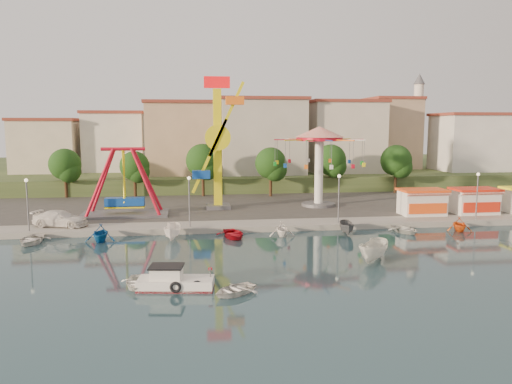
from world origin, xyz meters
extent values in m
plane|color=#122934|center=(0.00, 0.00, 0.00)|extent=(200.00, 200.00, 0.00)
cube|color=#9E998E|center=(0.00, 62.00, 0.30)|extent=(200.00, 100.00, 0.60)
cube|color=#4C4944|center=(0.00, 30.00, 0.60)|extent=(90.00, 28.00, 0.01)
cube|color=#384C26|center=(0.00, 67.00, 1.50)|extent=(200.00, 60.00, 3.00)
cube|color=#59595E|center=(-15.53, 20.66, 0.75)|extent=(10.00, 5.00, 0.30)
cube|color=#1243A1|center=(-15.53, 20.66, 2.20)|extent=(4.50, 1.40, 1.00)
cylinder|color=#B80E22|center=(-15.53, 20.66, 8.40)|extent=(5.00, 0.40, 0.40)
cube|color=#59595E|center=(-4.42, 24.27, 0.85)|extent=(3.00, 3.00, 0.50)
cube|color=yellow|center=(-4.42, 24.27, 8.10)|extent=(1.00, 1.00, 15.00)
cube|color=red|center=(-4.42, 24.27, 16.40)|extent=(3.20, 0.50, 1.40)
cylinder|color=yellow|center=(-4.42, 23.47, 9.60)|extent=(3.20, 0.50, 3.20)
cube|color=yellow|center=(-3.36, 23.27, 11.86)|extent=(4.56, 0.35, 9.21)
cube|color=orange|center=(-2.30, 23.27, 14.13)|extent=(2.20, 1.20, 1.00)
cylinder|color=#59595E|center=(8.76, 24.48, 0.80)|extent=(4.40, 4.40, 0.40)
cylinder|color=white|center=(8.76, 24.48, 5.10)|extent=(1.10, 1.10, 9.00)
cylinder|color=#B80E22|center=(8.76, 24.48, 9.40)|extent=(6.00, 6.00, 0.50)
cone|color=red|center=(8.76, 24.48, 10.30)|extent=(6.40, 6.40, 1.40)
cube|color=white|center=(19.24, 16.50, 2.00)|extent=(5.00, 3.00, 2.80)
cube|color=#EC4C15|center=(19.24, 16.50, 3.55)|extent=(5.40, 3.40, 0.25)
cube|color=red|center=(19.24, 14.80, 3.20)|extent=(5.00, 0.77, 0.43)
cube|color=white|center=(25.88, 16.50, 2.00)|extent=(5.00, 3.00, 2.80)
cube|color=red|center=(25.88, 16.50, 3.55)|extent=(5.40, 3.40, 0.25)
cube|color=red|center=(25.88, 14.80, 3.20)|extent=(5.00, 0.77, 0.43)
cylinder|color=#59595E|center=(-24.00, 13.00, 3.10)|extent=(0.14, 0.14, 5.00)
cylinder|color=#59595E|center=(-8.00, 13.00, 3.10)|extent=(0.14, 0.14, 5.00)
cylinder|color=#59595E|center=(8.00, 13.00, 3.10)|extent=(0.14, 0.14, 5.00)
cylinder|color=#59595E|center=(24.00, 13.00, 3.10)|extent=(0.14, 0.14, 5.00)
cylinder|color=#382314|center=(-26.00, 36.98, 2.40)|extent=(0.44, 0.44, 3.60)
sphere|color=black|center=(-26.00, 36.98, 5.49)|extent=(4.60, 4.60, 4.60)
cylinder|color=#382314|center=(-16.00, 36.24, 2.30)|extent=(0.44, 0.44, 3.40)
sphere|color=black|center=(-16.00, 36.24, 5.22)|extent=(4.35, 4.35, 4.35)
cylinder|color=#382314|center=(-6.00, 35.81, 2.56)|extent=(0.44, 0.44, 3.92)
sphere|color=black|center=(-6.00, 35.81, 5.94)|extent=(5.02, 5.02, 5.02)
cylinder|color=#382314|center=(4.00, 34.36, 2.43)|extent=(0.44, 0.44, 3.66)
sphere|color=black|center=(4.00, 34.36, 5.58)|extent=(4.68, 4.68, 4.68)
cylinder|color=#382314|center=(14.00, 37.35, 2.50)|extent=(0.44, 0.44, 3.80)
sphere|color=black|center=(14.00, 37.35, 5.77)|extent=(4.86, 4.86, 4.86)
cylinder|color=#382314|center=(24.00, 35.54, 2.49)|extent=(0.44, 0.44, 3.77)
sphere|color=black|center=(24.00, 35.54, 5.73)|extent=(4.83, 4.83, 4.83)
cube|color=beige|center=(-33.37, 46.06, 8.93)|extent=(9.26, 9.53, 11.87)
cube|color=silver|center=(-21.33, 51.38, 7.32)|extent=(12.33, 9.01, 8.63)
cube|color=tan|center=(-8.19, 51.96, 8.62)|extent=(11.95, 9.28, 11.23)
cube|color=beige|center=(5.60, 48.80, 7.60)|extent=(12.59, 10.50, 9.20)
cube|color=beige|center=(19.07, 52.20, 7.62)|extent=(10.75, 9.23, 9.24)
cube|color=tan|center=(32.37, 50.33, 8.61)|extent=(12.77, 10.96, 11.21)
cube|color=silver|center=(44.15, 48.77, 9.18)|extent=(8.23, 8.98, 12.36)
cylinder|color=silver|center=(36.00, 54.00, 11.00)|extent=(1.80, 1.80, 16.00)
cylinder|color=#59595E|center=(36.00, 54.00, 16.00)|extent=(2.80, 2.80, 0.30)
cone|color=#59595E|center=(36.00, 54.00, 20.00)|extent=(2.20, 2.20, 2.00)
cube|color=white|center=(-8.94, -5.35, 0.31)|extent=(5.32, 2.61, 0.92)
cube|color=#B80E22|center=(-8.94, -5.35, 0.08)|extent=(5.32, 2.61, 0.16)
cube|color=white|center=(-9.55, -5.25, 1.07)|extent=(2.23, 1.79, 0.92)
cube|color=black|center=(-9.55, -5.25, 1.58)|extent=(2.46, 2.02, 0.12)
torus|color=black|center=(-8.94, -6.37, 0.46)|extent=(0.80, 0.31, 0.78)
torus|color=black|center=(-7.51, -6.32, 0.46)|extent=(0.80, 0.31, 0.78)
imported|color=white|center=(-11.65, -4.53, 0.33)|extent=(2.41, 3.28, 0.66)
imported|color=white|center=(-5.10, -6.97, 0.33)|extent=(3.94, 3.75, 0.66)
imported|color=silver|center=(6.92, -0.54, 0.90)|extent=(4.27, 4.73, 1.80)
imported|color=silver|center=(-21.41, 14.92, 1.43)|extent=(6.12, 3.82, 1.65)
imported|color=silver|center=(-22.87, 9.80, 0.41)|extent=(3.08, 4.15, 0.82)
imported|color=#12569D|center=(-16.50, 9.80, 0.86)|extent=(2.91, 3.35, 1.73)
imported|color=white|center=(-9.65, 9.80, 0.77)|extent=(1.90, 4.14, 1.55)
imported|color=#B70E1C|center=(-3.73, 9.80, 0.41)|extent=(3.52, 4.43, 0.82)
imported|color=white|center=(1.19, 9.80, 0.78)|extent=(2.65, 3.04, 1.55)
imported|color=#555659|center=(7.95, 9.80, 0.70)|extent=(2.00, 3.82, 1.40)
imported|color=silver|center=(14.25, 9.80, 0.38)|extent=(3.35, 4.12, 0.75)
imported|color=#E65614|center=(20.22, 9.80, 0.77)|extent=(3.08, 3.39, 1.54)
camera|label=1|loc=(-7.80, -38.62, 11.04)|focal=35.00mm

